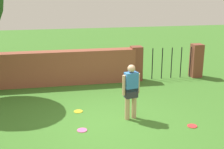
# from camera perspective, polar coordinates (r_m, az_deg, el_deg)

# --- Properties ---
(ground_plane) EXTENTS (40.00, 40.00, 0.00)m
(ground_plane) POSITION_cam_1_polar(r_m,az_deg,el_deg) (8.71, -0.34, -8.90)
(ground_plane) COLOR #3D7528
(brick_wall) EXTENTS (6.35, 0.50, 1.33)m
(brick_wall) POSITION_cam_1_polar(r_m,az_deg,el_deg) (11.88, -10.83, 1.17)
(brick_wall) COLOR brown
(brick_wall) RESTS_ON ground
(person) EXTENTS (0.53, 0.29, 1.62)m
(person) POSITION_cam_1_polar(r_m,az_deg,el_deg) (8.60, 3.61, -2.82)
(person) COLOR tan
(person) RESTS_ON ground
(fence_gate) EXTENTS (3.06, 0.44, 1.40)m
(fence_gate) POSITION_cam_1_polar(r_m,az_deg,el_deg) (12.71, 10.31, 2.34)
(fence_gate) COLOR brown
(fence_gate) RESTS_ON ground
(frisbee_red) EXTENTS (0.27, 0.27, 0.02)m
(frisbee_red) POSITION_cam_1_polar(r_m,az_deg,el_deg) (8.73, 14.90, -9.37)
(frisbee_red) COLOR red
(frisbee_red) RESTS_ON ground
(frisbee_pink) EXTENTS (0.27, 0.27, 0.02)m
(frisbee_pink) POSITION_cam_1_polar(r_m,az_deg,el_deg) (8.26, -5.67, -10.42)
(frisbee_pink) COLOR pink
(frisbee_pink) RESTS_ON ground
(frisbee_yellow) EXTENTS (0.27, 0.27, 0.02)m
(frisbee_yellow) POSITION_cam_1_polar(r_m,az_deg,el_deg) (9.42, -6.38, -6.93)
(frisbee_yellow) COLOR yellow
(frisbee_yellow) RESTS_ON ground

